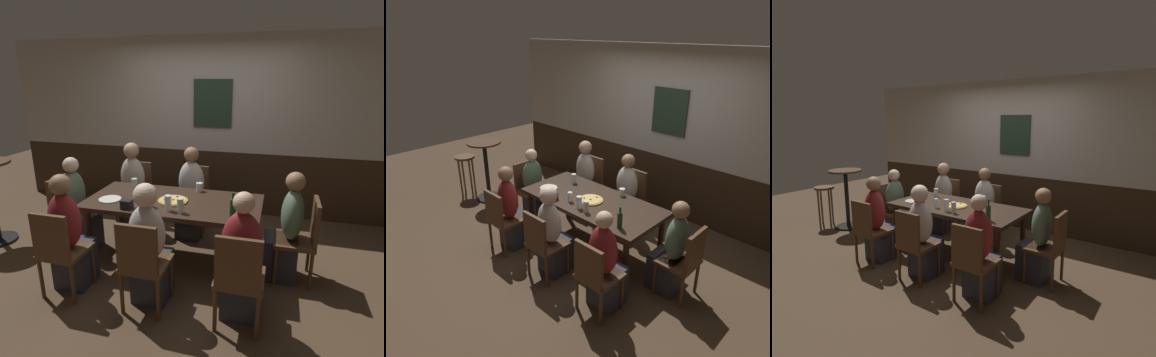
# 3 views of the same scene
# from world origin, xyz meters

# --- Properties ---
(ground_plane) EXTENTS (12.00, 12.00, 0.00)m
(ground_plane) POSITION_xyz_m (0.00, 0.00, 0.00)
(ground_plane) COLOR #4C3826
(wall_back) EXTENTS (6.40, 0.13, 2.60)m
(wall_back) POSITION_xyz_m (0.00, 1.65, 1.30)
(wall_back) COLOR #332316
(wall_back) RESTS_ON ground_plane
(dining_table) EXTENTS (1.88, 0.89, 0.74)m
(dining_table) POSITION_xyz_m (0.00, 0.00, 0.66)
(dining_table) COLOR black
(dining_table) RESTS_ON ground_plane
(chair_left_near) EXTENTS (0.40, 0.40, 0.88)m
(chair_left_near) POSITION_xyz_m (-0.83, -0.86, 0.50)
(chair_left_near) COLOR #513521
(chair_left_near) RESTS_ON ground_plane
(chair_head_east) EXTENTS (0.40, 0.40, 0.88)m
(chair_head_east) POSITION_xyz_m (1.36, 0.00, 0.50)
(chair_head_east) COLOR #513521
(chair_head_east) RESTS_ON ground_plane
(chair_right_near) EXTENTS (0.40, 0.40, 0.88)m
(chair_right_near) POSITION_xyz_m (0.83, -0.86, 0.50)
(chair_right_near) COLOR #513521
(chair_right_near) RESTS_ON ground_plane
(chair_left_far) EXTENTS (0.40, 0.40, 0.88)m
(chair_left_far) POSITION_xyz_m (-0.83, 0.86, 0.50)
(chair_left_far) COLOR #513521
(chair_left_far) RESTS_ON ground_plane
(chair_mid_far) EXTENTS (0.40, 0.40, 0.88)m
(chair_mid_far) POSITION_xyz_m (0.00, 0.86, 0.50)
(chair_mid_far) COLOR #513521
(chair_mid_far) RESTS_ON ground_plane
(chair_mid_near) EXTENTS (0.40, 0.40, 0.88)m
(chair_mid_near) POSITION_xyz_m (0.00, -0.86, 0.50)
(chair_mid_near) COLOR #513521
(chair_mid_near) RESTS_ON ground_plane
(chair_head_west) EXTENTS (0.40, 0.40, 0.88)m
(chair_head_west) POSITION_xyz_m (-1.36, 0.00, 0.50)
(chair_head_west) COLOR #513521
(chair_head_west) RESTS_ON ground_plane
(person_left_near) EXTENTS (0.34, 0.37, 1.18)m
(person_left_near) POSITION_xyz_m (-0.83, -0.70, 0.50)
(person_left_near) COLOR #2D2D38
(person_left_near) RESTS_ON ground_plane
(person_head_east) EXTENTS (0.37, 0.34, 1.15)m
(person_head_east) POSITION_xyz_m (1.20, 0.00, 0.48)
(person_head_east) COLOR #2D2D38
(person_head_east) RESTS_ON ground_plane
(person_right_near) EXTENTS (0.34, 0.37, 1.17)m
(person_right_near) POSITION_xyz_m (0.83, -0.70, 0.49)
(person_right_near) COLOR #2D2D38
(person_right_near) RESTS_ON ground_plane
(person_left_far) EXTENTS (0.34, 0.37, 1.19)m
(person_left_far) POSITION_xyz_m (-0.83, 0.70, 0.51)
(person_left_far) COLOR #2D2D38
(person_left_far) RESTS_ON ground_plane
(person_mid_far) EXTENTS (0.34, 0.37, 1.18)m
(person_mid_far) POSITION_xyz_m (-0.00, 0.70, 0.50)
(person_mid_far) COLOR #2D2D38
(person_mid_far) RESTS_ON ground_plane
(person_mid_near) EXTENTS (0.34, 0.37, 1.17)m
(person_mid_near) POSITION_xyz_m (0.00, -0.70, 0.50)
(person_mid_near) COLOR #2D2D38
(person_mid_near) RESTS_ON ground_plane
(person_head_west) EXTENTS (0.37, 0.34, 1.14)m
(person_head_west) POSITION_xyz_m (-1.20, 0.00, 0.48)
(person_head_west) COLOR #2D2D38
(person_head_west) RESTS_ON ground_plane
(pizza) EXTENTS (0.32, 0.32, 0.03)m
(pizza) POSITION_xyz_m (0.01, -0.03, 0.75)
(pizza) COLOR tan
(pizza) RESTS_ON dining_table
(tumbler_short) EXTENTS (0.06, 0.06, 0.13)m
(tumbler_short) POSITION_xyz_m (-0.18, -0.23, 0.80)
(tumbler_short) COLOR silver
(tumbler_short) RESTS_ON dining_table
(highball_clear) EXTENTS (0.07, 0.07, 0.14)m
(highball_clear) POSITION_xyz_m (-0.55, 0.22, 0.80)
(highball_clear) COLOR silver
(highball_clear) RESTS_ON dining_table
(beer_glass_half) EXTENTS (0.07, 0.07, 0.16)m
(beer_glass_half) POSITION_xyz_m (0.04, -0.28, 0.81)
(beer_glass_half) COLOR silver
(beer_glass_half) RESTS_ON dining_table
(pint_glass_pale) EXTENTS (0.08, 0.08, 0.10)m
(pint_glass_pale) POSITION_xyz_m (0.20, 0.37, 0.79)
(pint_glass_pale) COLOR silver
(pint_glass_pale) RESTS_ON dining_table
(beer_glass_tall) EXTENTS (0.06, 0.06, 0.15)m
(beer_glass_tall) POSITION_xyz_m (0.17, -0.30, 0.80)
(beer_glass_tall) COLOR silver
(beer_glass_tall) RESTS_ON dining_table
(beer_bottle_green) EXTENTS (0.06, 0.06, 0.26)m
(beer_bottle_green) POSITION_xyz_m (0.69, -0.30, 0.84)
(beer_bottle_green) COLOR #194723
(beer_bottle_green) RESTS_ON dining_table
(plate_white_large) EXTENTS (0.24, 0.24, 0.01)m
(plate_white_large) POSITION_xyz_m (-0.67, -0.16, 0.75)
(plate_white_large) COLOR white
(plate_white_large) RESTS_ON dining_table
(condiment_caddy) EXTENTS (0.11, 0.09, 0.09)m
(condiment_caddy) POSITION_xyz_m (-0.39, -0.34, 0.79)
(condiment_caddy) COLOR black
(condiment_caddy) RESTS_ON dining_table
(side_bar_table) EXTENTS (0.56, 0.56, 1.05)m
(side_bar_table) POSITION_xyz_m (-2.34, -0.13, 0.62)
(side_bar_table) COLOR black
(side_bar_table) RESTS_ON ground_plane
(bar_stool) EXTENTS (0.34, 0.34, 0.72)m
(bar_stool) POSITION_xyz_m (-2.79, -0.28, 0.56)
(bar_stool) COLOR brown
(bar_stool) RESTS_ON ground_plane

